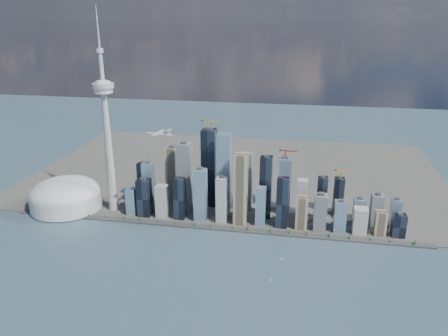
% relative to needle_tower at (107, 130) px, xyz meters
% --- Properties ---
extents(ground, '(4000.00, 4000.00, 0.00)m').
position_rel_needle_tower_xyz_m(ground, '(300.00, -310.00, -235.84)').
color(ground, '#385562').
rests_on(ground, ground).
extents(seawall, '(1100.00, 22.00, 4.00)m').
position_rel_needle_tower_xyz_m(seawall, '(300.00, -60.00, -233.84)').
color(seawall, '#383838').
rests_on(seawall, ground).
extents(land, '(1400.00, 900.00, 3.00)m').
position_rel_needle_tower_xyz_m(land, '(300.00, 390.00, -234.34)').
color(land, '#4C4C47').
rests_on(land, ground).
extents(shoreline_trees, '(960.53, 7.20, 8.80)m').
position_rel_needle_tower_xyz_m(shoreline_trees, '(300.00, -60.00, -227.06)').
color(shoreline_trees, '#3F2D1E').
rests_on(shoreline_trees, seawall).
extents(skyscraper_cluster, '(736.00, 142.00, 251.89)m').
position_rel_needle_tower_xyz_m(skyscraper_cluster, '(359.62, 26.82, -157.81)').
color(skyscraper_cluster, black).
rests_on(skyscraper_cluster, land).
extents(needle_tower, '(56.00, 56.00, 550.50)m').
position_rel_needle_tower_xyz_m(needle_tower, '(0.00, 0.00, 0.00)').
color(needle_tower, '#ABABA5').
rests_on(needle_tower, land).
extents(dome_stadium, '(200.00, 200.00, 86.00)m').
position_rel_needle_tower_xyz_m(dome_stadium, '(-140.00, -10.00, -196.40)').
color(dome_stadium, '#BBBBBB').
rests_on(dome_stadium, land).
extents(airplane, '(71.49, 63.43, 17.44)m').
position_rel_needle_tower_xyz_m(airplane, '(177.46, -88.92, 20.89)').
color(airplane, silver).
rests_on(airplane, ground).
extents(sailboat_west, '(7.61, 4.52, 10.81)m').
position_rel_needle_tower_xyz_m(sailboat_west, '(470.48, -270.74, -232.37)').
color(sailboat_west, silver).
rests_on(sailboat_west, ground).
extents(sailboat_east, '(7.24, 2.97, 10.00)m').
position_rel_needle_tower_xyz_m(sailboat_east, '(486.98, -184.96, -232.63)').
color(sailboat_east, silver).
rests_on(sailboat_east, ground).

